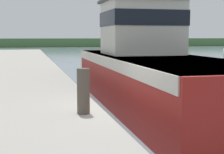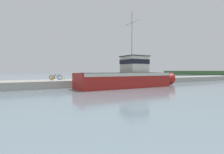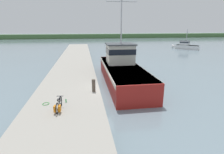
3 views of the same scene
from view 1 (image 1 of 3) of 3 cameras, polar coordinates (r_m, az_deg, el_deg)
The scene contains 4 objects.
ground_plane at distance 8.89m, azimuth 5.01°, elevation -10.61°, with size 320.00×320.00×0.00m, color gray.
far_shoreline at distance 94.94m, azimuth 6.31°, elevation 5.76°, with size 180.00×5.00×2.18m, color #426638.
fishing_boat_main at distance 13.64m, azimuth 6.08°, elevation 1.58°, with size 3.88×15.13×10.01m.
mooring_post at distance 7.76m, azimuth -4.79°, elevation -2.36°, with size 0.29×0.29×1.03m, color #51473D.
Camera 1 is at (-2.78, -8.02, 2.65)m, focal length 55.00 mm.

